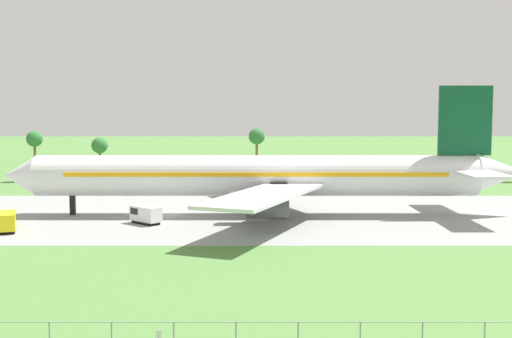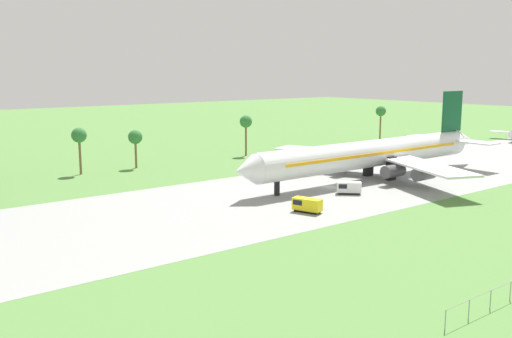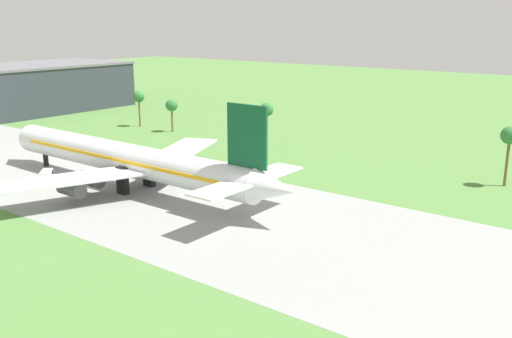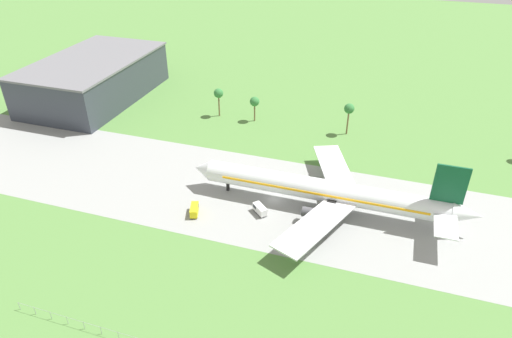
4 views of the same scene
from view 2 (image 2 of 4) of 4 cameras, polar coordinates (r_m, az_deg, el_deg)
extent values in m
plane|color=#517F3D|center=(122.43, 7.37, -1.80)|extent=(600.00, 600.00, 0.00)
cube|color=gray|center=(122.43, 7.37, -1.79)|extent=(320.00, 44.00, 0.02)
cylinder|color=white|center=(131.40, 11.38, 1.51)|extent=(65.81, 6.09, 6.09)
cone|color=white|center=(107.34, -1.03, -0.14)|extent=(4.88, 5.97, 5.97)
cone|color=white|center=(160.81, 19.97, 2.77)|extent=(7.62, 5.79, 5.79)
cube|color=#EFA314|center=(131.33, 11.39, 1.70)|extent=(55.94, 6.22, 0.61)
cube|color=#0F4C2D|center=(155.38, 19.02, 5.47)|extent=(7.92, 0.50, 10.36)
cube|color=white|center=(156.29, 18.93, 2.81)|extent=(5.48, 24.38, 0.30)
cube|color=white|center=(124.14, 16.55, 0.31)|extent=(17.66, 28.50, 0.44)
cube|color=white|center=(141.64, 7.47, 1.77)|extent=(17.66, 28.50, 0.44)
cylinder|color=#4C4C51|center=(126.49, 13.55, -0.19)|extent=(5.48, 2.74, 2.74)
cylinder|color=#4C4C51|center=(124.84, 16.44, -0.45)|extent=(5.48, 2.74, 2.74)
cylinder|color=#4C4C51|center=(135.91, 8.73, 0.65)|extent=(5.48, 2.74, 2.74)
cylinder|color=#4C4C51|center=(141.83, 7.63, 1.06)|extent=(5.48, 2.74, 2.74)
cube|color=black|center=(112.66, 2.11, -1.36)|extent=(0.70, 0.90, 5.32)
cube|color=black|center=(132.30, 13.36, 0.06)|extent=(2.40, 1.20, 5.32)
cube|color=black|center=(136.51, 11.17, 0.43)|extent=(2.40, 1.20, 5.32)
cube|color=black|center=(116.03, 9.27, -2.39)|extent=(4.22, 4.07, 0.40)
cube|color=white|center=(115.77, 9.29, -1.79)|extent=(4.89, 4.70, 2.07)
cube|color=black|center=(115.60, 8.64, -1.64)|extent=(2.61, 2.64, 0.90)
cube|color=black|center=(100.31, 5.14, -4.23)|extent=(3.11, 4.70, 0.40)
cube|color=yellow|center=(100.01, 5.15, -3.53)|extent=(3.54, 5.49, 2.12)
cube|color=black|center=(100.59, 4.44, -3.26)|extent=(2.51, 2.35, 0.90)
cylinder|color=gray|center=(58.92, 18.41, -14.14)|extent=(0.10, 0.10, 2.10)
cylinder|color=gray|center=(62.07, 20.52, -13.01)|extent=(0.10, 0.10, 2.10)
cylinder|color=gray|center=(65.31, 22.40, -11.97)|extent=(0.10, 0.10, 2.10)
cylinder|color=gray|center=(68.63, 24.09, -11.03)|extent=(0.10, 0.10, 2.10)
cylinder|color=brown|center=(141.94, -17.18, 1.25)|extent=(0.56, 0.56, 8.81)
sphere|color=#337538|center=(141.32, -17.28, 3.25)|extent=(3.60, 3.60, 3.60)
cylinder|color=brown|center=(147.72, -11.93, 1.51)|extent=(0.56, 0.56, 7.34)
sphere|color=#337538|center=(147.18, -11.99, 3.15)|extent=(3.60, 3.60, 3.60)
cylinder|color=brown|center=(207.02, 12.32, 4.16)|extent=(0.56, 0.56, 9.79)
sphere|color=#337538|center=(206.57, 12.38, 5.68)|extent=(3.60, 3.60, 3.60)
cylinder|color=brown|center=(165.80, -1.01, 2.96)|extent=(0.56, 0.56, 9.35)
sphere|color=#337538|center=(165.26, -1.02, 4.77)|extent=(3.60, 3.60, 3.60)
camera|label=1|loc=(99.90, 57.97, 0.08)|focal=45.00mm
camera|label=3|loc=(186.95, 48.46, 8.96)|focal=40.00mm
camera|label=4|loc=(126.12, 65.59, 28.56)|focal=32.00mm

